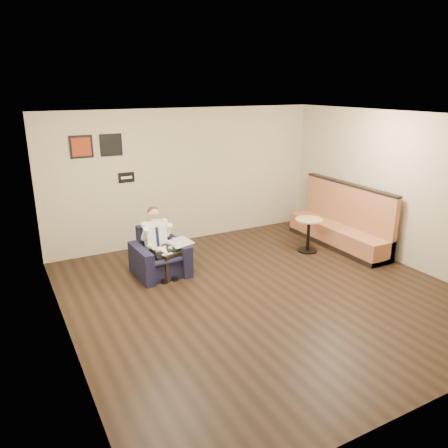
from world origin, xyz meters
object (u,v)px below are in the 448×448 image
seated_man (162,246)px  smartphone (167,244)px  armchair (160,252)px  green_folder (169,248)px  cafe_table (308,235)px  coffee_mug (175,241)px  side_table (170,261)px  banquette (339,216)px

seated_man → smartphone: seated_man is taller
armchair → green_folder: size_ratio=1.79×
seated_man → cafe_table: (3.04, -0.22, -0.23)m
green_folder → smartphone: green_folder is taller
seated_man → coffee_mug: 0.40m
seated_man → green_folder: seated_man is taller
side_table → smartphone: 0.31m
armchair → seated_man: (0.01, -0.11, 0.16)m
smartphone → coffee_mug: bearing=-7.1°
coffee_mug → side_table: bearing=-132.8°
smartphone → banquette: banquette is taller
seated_man → green_folder: bearing=10.3°
seated_man → side_table: seated_man is taller
seated_man → green_folder: size_ratio=2.37×
armchair → side_table: (0.18, -0.05, -0.18)m
smartphone → green_folder: bearing=-104.0°
green_folder → seated_man: bearing=-167.0°
coffee_mug → green_folder: bearing=-132.8°
seated_man → banquette: bearing=-6.5°
side_table → cafe_table: (2.87, -0.28, 0.10)m
seated_man → cafe_table: 3.05m
cafe_table → coffee_mug: bearing=170.5°
seated_man → armchair: bearing=90.0°
seated_man → coffee_mug: seated_man is taller
seated_man → side_table: 0.38m
armchair → smartphone: armchair is taller
coffee_mug → banquette: 3.50m
seated_man → green_folder: (0.14, 0.03, -0.08)m
armchair → smartphone: bearing=32.7°
seated_man → coffee_mug: bearing=32.7°
green_folder → coffee_mug: bearing=47.2°
banquette → green_folder: bearing=175.6°
seated_man → smartphone: bearing=50.4°
side_table → coffee_mug: coffee_mug is taller
armchair → coffee_mug: (0.33, 0.12, 0.12)m
side_table → banquette: (3.62, -0.31, 0.40)m
banquette → cafe_table: bearing=177.8°
armchair → coffee_mug: 0.37m
cafe_table → seated_man: bearing=175.8°
armchair → cafe_table: (3.04, -0.33, -0.08)m
side_table → coffee_mug: (0.16, 0.17, 0.29)m
green_folder → banquette: (3.65, -0.28, 0.15)m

